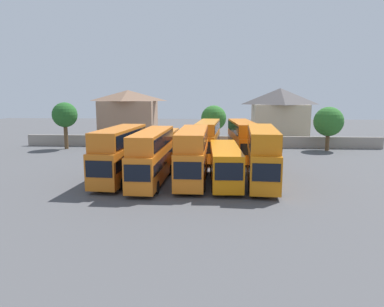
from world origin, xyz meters
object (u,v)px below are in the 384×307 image
(bus_3, at_px, (193,153))
(bus_8, at_px, (208,138))
(bus_7, at_px, (191,143))
(house_terrace_centre, at_px, (280,114))
(bus_4, at_px, (225,163))
(house_terrace_left, at_px, (128,114))
(bus_2, at_px, (152,154))
(tree_right_of_lot, at_px, (214,118))
(bus_1, at_px, (120,152))
(tree_behind_wall, at_px, (65,115))
(bus_5, at_px, (262,153))
(bus_6, at_px, (164,143))
(bus_9, at_px, (242,138))
(tree_left_of_lot, at_px, (329,122))

(bus_3, bearing_deg, bus_8, 175.26)
(bus_7, height_order, house_terrace_centre, house_terrace_centre)
(bus_4, distance_m, house_terrace_left, 37.37)
(bus_2, bearing_deg, house_terrace_centre, 153.74)
(house_terrace_centre, relative_size, tree_right_of_lot, 1.52)
(bus_1, height_order, house_terrace_left, house_terrace_left)
(bus_2, bearing_deg, tree_behind_wall, -138.60)
(bus_5, height_order, bus_7, bus_5)
(bus_3, distance_m, bus_7, 13.18)
(bus_3, xyz_separation_m, bus_8, (1.17, 12.65, -0.10))
(bus_6, bearing_deg, bus_4, 31.47)
(bus_2, xyz_separation_m, tree_behind_wall, (-16.92, 20.33, 2.36))
(bus_3, height_order, bus_5, bus_5)
(bus_1, relative_size, bus_5, 0.92)
(bus_4, distance_m, bus_7, 14.08)
(bus_9, xyz_separation_m, tree_left_of_lot, (13.17, 7.97, 1.55))
(house_terrace_centre, height_order, tree_left_of_lot, house_terrace_centre)
(tree_behind_wall, height_order, tree_right_of_lot, tree_behind_wall)
(bus_4, relative_size, tree_left_of_lot, 1.65)
(bus_8, bearing_deg, house_terrace_left, -138.91)
(bus_8, height_order, tree_behind_wall, tree_behind_wall)
(bus_5, bearing_deg, bus_7, -146.82)
(bus_6, xyz_separation_m, tree_left_of_lot, (23.40, 7.78, 2.32))
(tree_right_of_lot, bearing_deg, bus_8, -93.00)
(bus_9, height_order, house_terrace_left, house_terrace_left)
(bus_3, height_order, bus_4, bus_3)
(bus_2, relative_size, bus_5, 1.01)
(bus_8, distance_m, tree_left_of_lot, 19.47)
(tree_right_of_lot, bearing_deg, bus_4, -87.24)
(bus_6, distance_m, house_terrace_left, 22.08)
(tree_left_of_lot, bearing_deg, bus_7, -158.90)
(bus_3, bearing_deg, bus_6, -159.95)
(tree_behind_wall, bearing_deg, bus_3, -43.68)
(bus_2, xyz_separation_m, bus_4, (6.83, 0.21, -0.79))
(bus_1, relative_size, bus_9, 0.89)
(bus_2, height_order, house_terrace_centre, house_terrace_centre)
(bus_1, relative_size, tree_right_of_lot, 1.62)
(bus_4, relative_size, house_terrace_centre, 1.08)
(bus_1, xyz_separation_m, bus_9, (12.63, 12.85, -0.15))
(bus_7, distance_m, house_terrace_centre, 24.31)
(bus_5, bearing_deg, tree_behind_wall, -122.54)
(tree_left_of_lot, xyz_separation_m, tree_right_of_lot, (-16.97, 4.50, 0.16))
(bus_1, relative_size, tree_behind_wall, 1.48)
(house_terrace_centre, bearing_deg, bus_5, -102.38)
(bus_1, xyz_separation_m, bus_2, (3.23, -0.50, -0.11))
(bus_9, bearing_deg, bus_1, -48.84)
(bus_4, relative_size, bus_8, 0.98)
(bus_7, height_order, tree_left_of_lot, tree_left_of_lot)
(tree_right_of_lot, bearing_deg, house_terrace_centre, 30.87)
(bus_1, xyz_separation_m, bus_7, (5.99, 13.18, -0.94))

